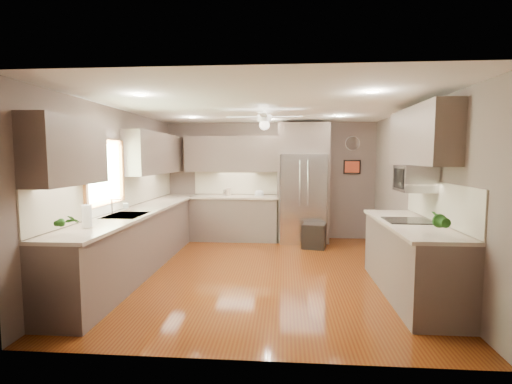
# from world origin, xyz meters

# --- Properties ---
(floor) EXTENTS (5.00, 5.00, 0.00)m
(floor) POSITION_xyz_m (0.00, 0.00, 0.00)
(floor) COLOR #55200B
(floor) RESTS_ON ground
(ceiling) EXTENTS (5.00, 5.00, 0.00)m
(ceiling) POSITION_xyz_m (0.00, 0.00, 2.50)
(ceiling) COLOR white
(ceiling) RESTS_ON ground
(wall_back) EXTENTS (4.50, 0.00, 4.50)m
(wall_back) POSITION_xyz_m (0.00, 2.50, 1.25)
(wall_back) COLOR #65564D
(wall_back) RESTS_ON ground
(wall_front) EXTENTS (4.50, 0.00, 4.50)m
(wall_front) POSITION_xyz_m (0.00, -2.50, 1.25)
(wall_front) COLOR #65564D
(wall_front) RESTS_ON ground
(wall_left) EXTENTS (0.00, 5.00, 5.00)m
(wall_left) POSITION_xyz_m (-2.25, 0.00, 1.25)
(wall_left) COLOR #65564D
(wall_left) RESTS_ON ground
(wall_right) EXTENTS (0.00, 5.00, 5.00)m
(wall_right) POSITION_xyz_m (2.25, 0.00, 1.25)
(wall_right) COLOR #65564D
(wall_right) RESTS_ON ground
(canister_b) EXTENTS (0.08, 0.08, 0.12)m
(canister_b) POSITION_xyz_m (-0.94, 2.21, 1.01)
(canister_b) COLOR silver
(canister_b) RESTS_ON back_run
(canister_c) EXTENTS (0.12, 0.12, 0.16)m
(canister_c) POSITION_xyz_m (-0.86, 2.22, 1.03)
(canister_c) COLOR #C1AE91
(canister_c) RESTS_ON back_run
(soap_bottle) EXTENTS (0.10, 0.10, 0.17)m
(soap_bottle) POSITION_xyz_m (-2.09, -0.11, 1.02)
(soap_bottle) COLOR white
(soap_bottle) RESTS_ON left_run
(potted_plant_left) EXTENTS (0.18, 0.14, 0.29)m
(potted_plant_left) POSITION_xyz_m (-1.96, -1.85, 1.08)
(potted_plant_left) COLOR #1F4E16
(potted_plant_left) RESTS_ON left_run
(potted_plant_right) EXTENTS (0.20, 0.16, 0.34)m
(potted_plant_right) POSITION_xyz_m (1.92, -1.62, 1.11)
(potted_plant_right) COLOR #1F4E16
(potted_plant_right) RESTS_ON right_run
(bowl) EXTENTS (0.22, 0.22, 0.05)m
(bowl) POSITION_xyz_m (-0.21, 2.23, 0.96)
(bowl) COLOR #C1AE91
(bowl) RESTS_ON back_run
(left_run) EXTENTS (0.65, 4.70, 1.45)m
(left_run) POSITION_xyz_m (-1.95, 0.15, 0.48)
(left_run) COLOR brown
(left_run) RESTS_ON ground
(back_run) EXTENTS (1.85, 0.65, 1.45)m
(back_run) POSITION_xyz_m (-0.72, 2.20, 0.48)
(back_run) COLOR brown
(back_run) RESTS_ON ground
(uppers) EXTENTS (4.50, 4.70, 0.95)m
(uppers) POSITION_xyz_m (-0.74, 0.71, 1.87)
(uppers) COLOR brown
(uppers) RESTS_ON wall_left
(window) EXTENTS (0.05, 1.12, 0.92)m
(window) POSITION_xyz_m (-2.22, -0.50, 1.55)
(window) COLOR #BFF2B2
(window) RESTS_ON wall_left
(sink) EXTENTS (0.50, 0.70, 0.32)m
(sink) POSITION_xyz_m (-1.93, -0.50, 0.91)
(sink) COLOR silver
(sink) RESTS_ON left_run
(refrigerator) EXTENTS (1.06, 0.75, 2.45)m
(refrigerator) POSITION_xyz_m (0.70, 2.16, 1.19)
(refrigerator) COLOR silver
(refrigerator) RESTS_ON ground
(right_run) EXTENTS (0.70, 2.20, 1.45)m
(right_run) POSITION_xyz_m (1.93, -0.80, 0.48)
(right_run) COLOR brown
(right_run) RESTS_ON ground
(microwave) EXTENTS (0.43, 0.55, 0.34)m
(microwave) POSITION_xyz_m (2.03, -0.55, 1.48)
(microwave) COLOR silver
(microwave) RESTS_ON wall_right
(ceiling_fan) EXTENTS (1.18, 1.18, 0.32)m
(ceiling_fan) POSITION_xyz_m (-0.00, 0.30, 2.33)
(ceiling_fan) COLOR white
(ceiling_fan) RESTS_ON ceiling
(recessed_lights) EXTENTS (2.84, 3.14, 0.01)m
(recessed_lights) POSITION_xyz_m (-0.04, 0.40, 2.49)
(recessed_lights) COLOR white
(recessed_lights) RESTS_ON ceiling
(wall_clock) EXTENTS (0.30, 0.03, 0.30)m
(wall_clock) POSITION_xyz_m (1.75, 2.48, 2.05)
(wall_clock) COLOR white
(wall_clock) RESTS_ON wall_back
(framed_print) EXTENTS (0.36, 0.03, 0.30)m
(framed_print) POSITION_xyz_m (1.75, 2.48, 1.55)
(framed_print) COLOR black
(framed_print) RESTS_ON wall_back
(stool) EXTENTS (0.51, 0.51, 0.49)m
(stool) POSITION_xyz_m (0.90, 1.60, 0.24)
(stool) COLOR black
(stool) RESTS_ON ground
(paper_towel) EXTENTS (0.11, 0.11, 0.28)m
(paper_towel) POSITION_xyz_m (-1.96, -1.47, 1.08)
(paper_towel) COLOR white
(paper_towel) RESTS_ON left_run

